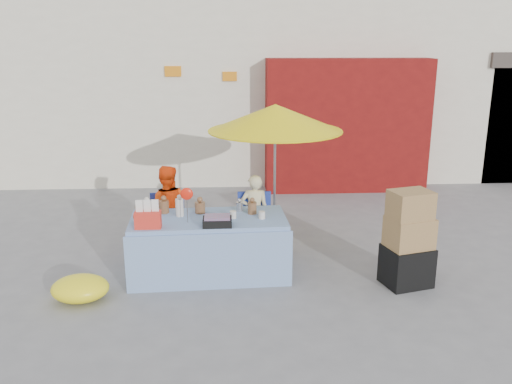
{
  "coord_description": "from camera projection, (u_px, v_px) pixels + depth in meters",
  "views": [
    {
      "loc": [
        -0.15,
        -6.32,
        2.98
      ],
      "look_at": [
        0.21,
        0.6,
        1.0
      ],
      "focal_mm": 38.0,
      "sensor_mm": 36.0,
      "label": 1
    }
  ],
  "objects": [
    {
      "name": "vendor_orange",
      "position": [
        167.0,
        209.0,
        7.71
      ],
      "size": [
        0.62,
        0.48,
        1.26
      ],
      "primitive_type": "imported",
      "rotation": [
        0.0,
        0.0,
        3.14
      ],
      "color": "#FF450D",
      "rests_on": "ground"
    },
    {
      "name": "market_table",
      "position": [
        209.0,
        246.0,
        6.98
      ],
      "size": [
        2.07,
        1.04,
        1.22
      ],
      "rotation": [
        0.0,
        0.0,
        0.05
      ],
      "color": "#7FA0CC",
      "rests_on": "ground"
    },
    {
      "name": "umbrella",
      "position": [
        275.0,
        118.0,
        7.58
      ],
      "size": [
        1.9,
        1.9,
        2.09
      ],
      "color": "gray",
      "rests_on": "ground"
    },
    {
      "name": "vendor_beige",
      "position": [
        254.0,
        212.0,
        7.79
      ],
      "size": [
        0.41,
        0.27,
        1.12
      ],
      "primitive_type": "imported",
      "rotation": [
        0.0,
        0.0,
        3.14
      ],
      "color": "beige",
      "rests_on": "ground"
    },
    {
      "name": "backdrop",
      "position": [
        254.0,
        32.0,
        13.29
      ],
      "size": [
        14.0,
        8.0,
        7.8
      ],
      "color": "silver",
      "rests_on": "ground"
    },
    {
      "name": "chair_left",
      "position": [
        167.0,
        237.0,
        7.68
      ],
      "size": [
        0.48,
        0.47,
        0.85
      ],
      "rotation": [
        0.0,
        0.0,
        0.0
      ],
      "color": "#213597",
      "rests_on": "ground"
    },
    {
      "name": "box_stack",
      "position": [
        408.0,
        242.0,
        6.64
      ],
      "size": [
        0.65,
        0.58,
        1.22
      ],
      "rotation": [
        0.0,
        0.0,
        0.27
      ],
      "color": "black",
      "rests_on": "ground"
    },
    {
      "name": "ground",
      "position": [
        242.0,
        280.0,
        6.9
      ],
      "size": [
        80.0,
        80.0,
        0.0
      ],
      "primitive_type": "plane",
      "color": "slate",
      "rests_on": "ground"
    },
    {
      "name": "tarp_bundle",
      "position": [
        80.0,
        288.0,
        6.34
      ],
      "size": [
        0.84,
        0.77,
        0.3
      ],
      "primitive_type": "ellipsoid",
      "rotation": [
        0.0,
        0.0,
        -0.43
      ],
      "color": "yellow",
      "rests_on": "ground"
    },
    {
      "name": "chair_right",
      "position": [
        255.0,
        235.0,
        7.75
      ],
      "size": [
        0.48,
        0.47,
        0.85
      ],
      "rotation": [
        0.0,
        0.0,
        0.0
      ],
      "color": "#213597",
      "rests_on": "ground"
    }
  ]
}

